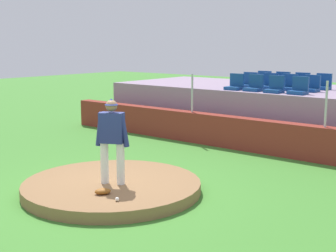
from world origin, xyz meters
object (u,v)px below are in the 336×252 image
(stadium_chair_9, at_px, (281,82))
(stadium_chair_10, at_px, (301,83))
(stadium_chair_5, at_px, (269,84))
(stadium_chair_11, at_px, (323,85))
(stadium_chair_7, at_px, (311,86))
(stadium_chair_1, at_px, (254,86))
(stadium_chair_6, at_px, (288,85))
(fielding_glove, at_px, (103,191))
(stadium_chair_4, at_px, (249,83))
(stadium_chair_8, at_px, (263,81))
(stadium_chair_0, at_px, (235,85))
(pitcher, at_px, (112,135))
(stadium_chair_2, at_px, (275,87))
(baseball, at_px, (117,199))
(stadium_chair_3, at_px, (299,89))

(stadium_chair_9, distance_m, stadium_chair_10, 0.70)
(stadium_chair_5, bearing_deg, stadium_chair_11, -147.67)
(stadium_chair_7, distance_m, stadium_chair_11, 0.90)
(stadium_chair_1, bearing_deg, stadium_chair_10, -111.98)
(stadium_chair_5, xyz_separation_m, stadium_chair_6, (0.68, -0.03, 0.00))
(fielding_glove, relative_size, stadium_chair_4, 0.60)
(stadium_chair_8, bearing_deg, stadium_chair_7, 156.61)
(stadium_chair_0, xyz_separation_m, stadium_chair_1, (0.67, 0.02, 0.00))
(pitcher, xyz_separation_m, stadium_chair_2, (0.23, 6.41, 0.49))
(stadium_chair_6, relative_size, stadium_chair_8, 1.00)
(stadium_chair_2, bearing_deg, stadium_chair_9, -69.08)
(stadium_chair_4, xyz_separation_m, stadium_chair_6, (1.39, 0.00, 0.00))
(stadium_chair_1, height_order, stadium_chair_6, same)
(fielding_glove, relative_size, stadium_chair_10, 0.60)
(stadium_chair_8, relative_size, stadium_chair_11, 1.00)
(stadium_chair_4, distance_m, stadium_chair_9, 1.16)
(stadium_chair_1, distance_m, stadium_chair_6, 1.12)
(stadium_chair_10, bearing_deg, stadium_chair_8, -1.36)
(stadium_chair_2, distance_m, stadium_chair_11, 1.96)
(stadium_chair_11, bearing_deg, stadium_chair_2, 68.83)
(stadium_chair_1, height_order, stadium_chair_11, same)
(stadium_chair_2, bearing_deg, baseball, 94.92)
(stadium_chair_10, bearing_deg, stadium_chair_5, 51.09)
(stadium_chair_2, bearing_deg, pitcher, 87.97)
(pitcher, xyz_separation_m, stadium_chair_8, (-1.16, 8.25, 0.49))
(stadium_chair_2, bearing_deg, stadium_chair_11, -111.17)
(pitcher, height_order, stadium_chair_8, stadium_chair_8)
(pitcher, xyz_separation_m, stadium_chair_3, (0.95, 6.45, 0.49))
(baseball, distance_m, stadium_chair_4, 8.41)
(stadium_chair_7, bearing_deg, stadium_chair_11, -90.19)
(fielding_glove, height_order, stadium_chair_8, stadium_chair_8)
(stadium_chair_10, bearing_deg, stadium_chair_3, 112.25)
(stadium_chair_2, bearing_deg, stadium_chair_4, -32.82)
(pitcher, height_order, stadium_chair_1, stadium_chair_1)
(stadium_chair_11, bearing_deg, stadium_chair_6, 51.70)
(stadium_chair_4, bearing_deg, stadium_chair_8, -91.36)
(stadium_chair_4, relative_size, stadium_chair_10, 1.00)
(baseball, bearing_deg, fielding_glove, 167.33)
(fielding_glove, xyz_separation_m, stadium_chair_7, (0.58, 7.94, 1.43))
(stadium_chair_7, relative_size, stadium_chair_9, 1.00)
(pitcher, xyz_separation_m, stadium_chair_10, (0.23, 8.21, 0.49))
(stadium_chair_7, bearing_deg, stadium_chair_0, 23.69)
(stadium_chair_10, bearing_deg, stadium_chair_2, 89.93)
(stadium_chair_9, bearing_deg, stadium_chair_1, 89.65)
(fielding_glove, xyz_separation_m, stadium_chair_2, (-0.12, 7.01, 1.43))
(stadium_chair_8, height_order, stadium_chair_10, same)
(stadium_chair_9, bearing_deg, pitcher, 93.27)
(stadium_chair_2, relative_size, stadium_chair_8, 1.00)
(stadium_chair_5, relative_size, stadium_chair_6, 1.00)
(stadium_chair_4, distance_m, stadium_chair_8, 0.92)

